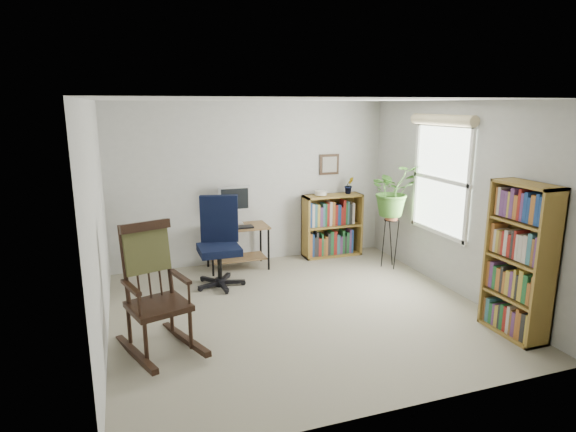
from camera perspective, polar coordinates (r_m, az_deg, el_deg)
name	(u,v)px	position (r m, az deg, el deg)	size (l,w,h in m)	color
floor	(299,311)	(5.73, 1.33, -11.16)	(4.20, 4.00, 0.00)	gray
ceiling	(300,100)	(5.22, 1.48, 13.62)	(4.20, 4.00, 0.00)	silver
wall_back	(253,183)	(7.22, -4.17, 3.89)	(4.20, 0.00, 2.40)	#B5B5B0
wall_front	(396,267)	(3.61, 12.63, -5.88)	(4.20, 0.00, 2.40)	#B5B5B0
wall_left	(98,226)	(5.03, -21.63, -1.10)	(0.00, 4.00, 2.40)	#B5B5B0
wall_right	(457,199)	(6.38, 19.38, 1.94)	(0.00, 4.00, 2.40)	#B5B5B0
window	(440,180)	(6.55, 17.62, 4.14)	(0.12, 1.20, 1.50)	white
desk	(238,247)	(7.06, -5.98, -3.71)	(0.88, 0.49, 0.64)	brown
monitor	(235,205)	(7.04, -6.35, 1.27)	(0.46, 0.16, 0.56)	silver
keyboard	(239,227)	(6.86, -5.81, -1.34)	(0.40, 0.15, 0.03)	black
office_chair	(219,242)	(6.33, -8.19, -3.12)	(0.65, 0.65, 1.20)	black
rocking_chair	(157,289)	(4.79, -15.22, -8.35)	(0.66, 1.10, 1.28)	black
low_bookshelf	(332,225)	(7.61, 5.27, -1.12)	(0.93, 0.31, 0.98)	olive
tall_bookshelf	(520,261)	(5.44, 25.75, -4.80)	(0.30, 0.70, 1.60)	olive
plant_stand	(390,240)	(7.20, 12.03, -2.75)	(0.23, 0.23, 0.84)	black
spider_plant	(394,165)	(6.98, 12.45, 5.89)	(1.69, 1.88, 1.46)	#3A6B25
potted_plant_small	(349,190)	(7.62, 7.24, 3.05)	(0.13, 0.24, 0.11)	#3A6B25
framed_picture	(330,164)	(7.57, 4.95, 6.10)	(0.32, 0.04, 0.32)	black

